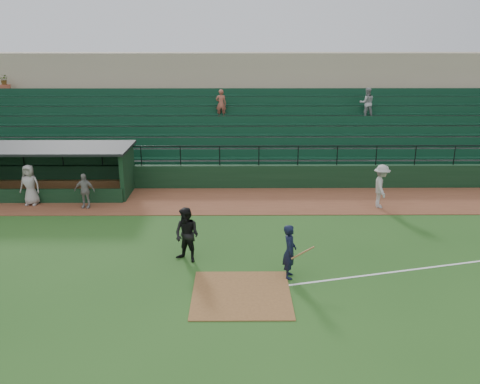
{
  "coord_description": "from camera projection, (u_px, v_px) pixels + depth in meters",
  "views": [
    {
      "loc": [
        -0.14,
        -14.6,
        7.58
      ],
      "look_at": [
        0.0,
        5.0,
        1.4
      ],
      "focal_mm": 37.38,
      "sensor_mm": 36.0,
      "label": 1
    }
  ],
  "objects": [
    {
      "name": "foul_line",
      "position": [
        470.0,
        262.0,
        17.4
      ],
      "size": [
        17.49,
        4.44,
        0.01
      ],
      "primitive_type": "cube",
      "rotation": [
        0.0,
        0.0,
        0.24
      ],
      "color": "white",
      "rests_on": "ground"
    },
    {
      "name": "home_plate_dirt",
      "position": [
        241.0,
        294.0,
        15.24
      ],
      "size": [
        3.0,
        3.0,
        0.03
      ],
      "primitive_type": "cube",
      "color": "brown",
      "rests_on": "ground"
    },
    {
      "name": "runner",
      "position": [
        381.0,
        186.0,
        22.63
      ],
      "size": [
        0.87,
        1.36,
        1.99
      ],
      "primitive_type": "imported",
      "rotation": [
        0.0,
        0.0,
        1.46
      ],
      "color": "#A9A49E",
      "rests_on": "warning_track"
    },
    {
      "name": "umpire",
      "position": [
        187.0,
        235.0,
        17.25
      ],
      "size": [
        1.19,
        1.11,
        1.95
      ],
      "primitive_type": "imported",
      "rotation": [
        0.0,
        0.0,
        -0.53
      ],
      "color": "black",
      "rests_on": "ground"
    },
    {
      "name": "batter_at_plate",
      "position": [
        290.0,
        251.0,
        16.1
      ],
      "size": [
        1.05,
        0.72,
        1.82
      ],
      "color": "black",
      "rests_on": "ground"
    },
    {
      "name": "dugout",
      "position": [
        44.0,
        166.0,
        24.85
      ],
      "size": [
        8.9,
        3.2,
        2.42
      ],
      "color": "black",
      "rests_on": "ground"
    },
    {
      "name": "stadium_structure",
      "position": [
        239.0,
        123.0,
        31.2
      ],
      "size": [
        38.0,
        13.08,
        6.4
      ],
      "color": "black",
      "rests_on": "ground"
    },
    {
      "name": "warning_track",
      "position": [
        240.0,
        201.0,
        23.83
      ],
      "size": [
        40.0,
        4.0,
        0.03
      ],
      "primitive_type": "cube",
      "color": "brown",
      "rests_on": "ground"
    },
    {
      "name": "ground",
      "position": [
        241.0,
        279.0,
        16.2
      ],
      "size": [
        90.0,
        90.0,
        0.0
      ],
      "primitive_type": "plane",
      "color": "#234E19",
      "rests_on": "ground"
    },
    {
      "name": "dugout_player_b",
      "position": [
        30.0,
        185.0,
        22.98
      ],
      "size": [
        0.98,
        0.69,
        1.9
      ],
      "primitive_type": "imported",
      "rotation": [
        0.0,
        0.0,
        -0.09
      ],
      "color": "#A19D97",
      "rests_on": "warning_track"
    },
    {
      "name": "dugout_player_a",
      "position": [
        85.0,
        191.0,
        22.63
      ],
      "size": [
        0.96,
        0.45,
        1.6
      ],
      "primitive_type": "imported",
      "rotation": [
        0.0,
        0.0,
        -0.06
      ],
      "color": "gray",
      "rests_on": "warning_track"
    }
  ]
}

